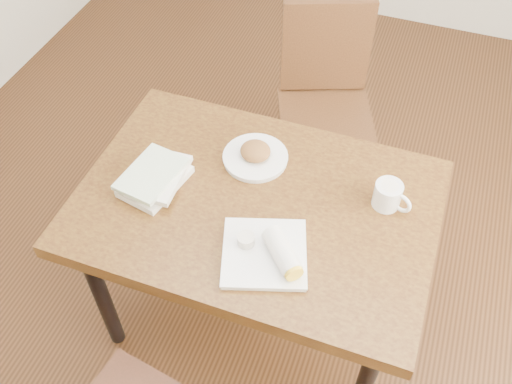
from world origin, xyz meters
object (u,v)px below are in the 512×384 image
(plate_burrito, at_px, (270,253))
(coffee_mug, at_px, (389,195))
(chair_far, at_px, (325,94))
(plate_scone, at_px, (255,155))
(table, at_px, (256,217))
(book_stack, at_px, (156,178))

(plate_burrito, bearing_deg, coffee_mug, 48.45)
(chair_far, height_order, plate_scone, chair_far)
(table, distance_m, chair_far, 0.88)
(coffee_mug, relative_size, book_stack, 0.50)
(coffee_mug, bearing_deg, chair_far, 118.44)
(book_stack, bearing_deg, chair_far, 67.55)
(table, bearing_deg, book_stack, -173.25)
(table, xyz_separation_m, plate_scone, (-0.07, 0.18, 0.11))
(plate_scone, xyz_separation_m, coffee_mug, (0.49, -0.05, 0.03))
(table, xyz_separation_m, plate_burrito, (0.12, -0.20, 0.11))
(table, distance_m, plate_burrito, 0.26)
(plate_burrito, bearing_deg, book_stack, 161.35)
(plate_burrito, distance_m, book_stack, 0.50)
(coffee_mug, distance_m, book_stack, 0.79)
(coffee_mug, height_order, book_stack, coffee_mug)
(table, bearing_deg, plate_scone, 110.55)
(plate_burrito, xyz_separation_m, book_stack, (-0.47, 0.16, 0.00))
(plate_scone, distance_m, plate_burrito, 0.43)
(plate_scone, bearing_deg, plate_burrito, -64.10)
(chair_far, distance_m, plate_scone, 0.73)
(coffee_mug, relative_size, plate_burrito, 0.41)
(plate_scone, relative_size, plate_burrito, 0.72)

